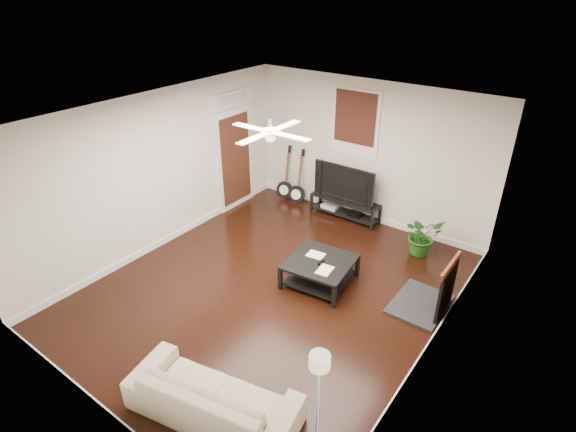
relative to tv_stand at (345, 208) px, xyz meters
name	(u,v)px	position (x,y,z in m)	size (l,w,h in m)	color
room	(272,211)	(0.30, -2.78, 1.20)	(5.01, 6.01, 2.81)	black
brick_accent	(465,235)	(2.79, -1.78, 1.20)	(0.02, 2.20, 2.80)	brown
fireplace	(434,284)	(2.50, -1.78, 0.26)	(0.80, 1.10, 0.92)	black
window_back	(355,123)	(0.00, 0.19, 1.75)	(1.00, 0.06, 1.30)	#37110F
door_left	(235,150)	(-2.16, -0.88, 1.05)	(0.08, 1.00, 2.50)	white
tv_stand	(345,208)	(0.00, 0.00, 0.00)	(1.46, 0.39, 0.41)	black
tv	(347,182)	(0.00, 0.02, 0.58)	(1.31, 0.17, 0.76)	black
coffee_table	(320,271)	(0.80, -2.19, 0.00)	(0.99, 0.99, 0.42)	black
sofa	(213,396)	(1.20, -5.02, 0.08)	(1.98, 0.77, 0.58)	tan
floor_lamp	(317,418)	(2.50, -4.92, 0.60)	(0.27, 0.27, 1.62)	silver
potted_plant	(422,236)	(1.79, -0.39, 0.16)	(0.66, 0.57, 0.73)	#235819
guitar_left	(285,173)	(-1.52, -0.03, 0.41)	(0.38, 0.27, 1.22)	black
guitar_right	(297,178)	(-1.17, -0.06, 0.41)	(0.38, 0.27, 1.22)	black
ceiling_fan	(270,132)	(0.30, -2.78, 2.40)	(1.24, 1.24, 0.32)	white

